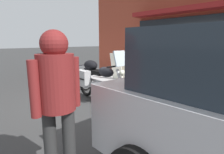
{
  "coord_description": "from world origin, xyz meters",
  "views": [
    {
      "loc": [
        4.06,
        -2.69,
        1.64
      ],
      "look_at": [
        0.53,
        0.55,
        0.7
      ],
      "focal_mm": 29.88,
      "sensor_mm": 36.0,
      "label": 1
    }
  ],
  "objects_px": {
    "touring_motorcycle": "(98,80)",
    "pedestrian_walking": "(57,93)",
    "sandwich_board_sign": "(118,66)",
    "parked_bicycle": "(75,78)"
  },
  "relations": [
    {
      "from": "sandwich_board_sign",
      "to": "pedestrian_walking",
      "type": "bearing_deg",
      "value": -51.19
    },
    {
      "from": "parked_bicycle",
      "to": "pedestrian_walking",
      "type": "bearing_deg",
      "value": -33.37
    },
    {
      "from": "touring_motorcycle",
      "to": "parked_bicycle",
      "type": "xyz_separation_m",
      "value": [
        -1.73,
        0.34,
        -0.25
      ]
    },
    {
      "from": "parked_bicycle",
      "to": "pedestrian_walking",
      "type": "distance_m",
      "value": 4.63
    },
    {
      "from": "pedestrian_walking",
      "to": "sandwich_board_sign",
      "type": "relative_size",
      "value": 1.7
    },
    {
      "from": "pedestrian_walking",
      "to": "sandwich_board_sign",
      "type": "xyz_separation_m",
      "value": [
        -3.45,
        4.28,
        -0.47
      ]
    },
    {
      "from": "touring_motorcycle",
      "to": "pedestrian_walking",
      "type": "bearing_deg",
      "value": -46.15
    },
    {
      "from": "touring_motorcycle",
      "to": "pedestrian_walking",
      "type": "distance_m",
      "value": 3.05
    },
    {
      "from": "parked_bicycle",
      "to": "sandwich_board_sign",
      "type": "xyz_separation_m",
      "value": [
        0.37,
        1.77,
        0.28
      ]
    },
    {
      "from": "touring_motorcycle",
      "to": "parked_bicycle",
      "type": "bearing_deg",
      "value": 168.8
    }
  ]
}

